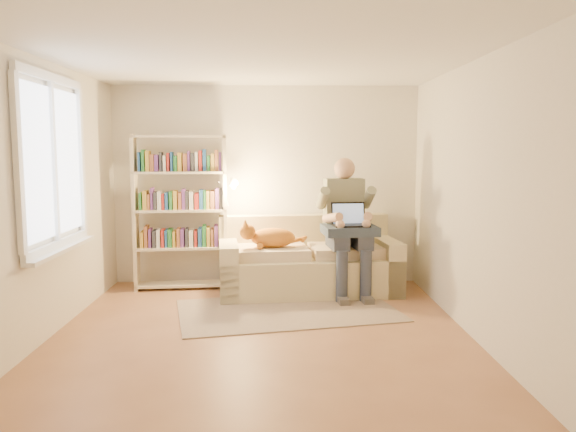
{
  "coord_description": "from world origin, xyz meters",
  "views": [
    {
      "loc": [
        0.16,
        -5.18,
        1.76
      ],
      "look_at": [
        0.28,
        1.0,
        1.04
      ],
      "focal_mm": 35.0,
      "sensor_mm": 36.0,
      "label": 1
    }
  ],
  "objects_px": {
    "person": "(346,219)",
    "cat": "(266,237)",
    "bookshelf": "(181,204)",
    "sofa": "(308,265)",
    "laptop": "(356,220)"
  },
  "relations": [
    {
      "from": "bookshelf",
      "to": "laptop",
      "type": "bearing_deg",
      "value": -17.39
    },
    {
      "from": "person",
      "to": "cat",
      "type": "height_order",
      "value": "person"
    },
    {
      "from": "person",
      "to": "bookshelf",
      "type": "height_order",
      "value": "bookshelf"
    },
    {
      "from": "cat",
      "to": "laptop",
      "type": "bearing_deg",
      "value": -10.04
    },
    {
      "from": "sofa",
      "to": "person",
      "type": "distance_m",
      "value": 0.76
    },
    {
      "from": "cat",
      "to": "laptop",
      "type": "relative_size",
      "value": 1.81
    },
    {
      "from": "cat",
      "to": "laptop",
      "type": "height_order",
      "value": "laptop"
    },
    {
      "from": "sofa",
      "to": "laptop",
      "type": "height_order",
      "value": "laptop"
    },
    {
      "from": "sofa",
      "to": "cat",
      "type": "xyz_separation_m",
      "value": [
        -0.52,
        -0.2,
        0.38
      ]
    },
    {
      "from": "sofa",
      "to": "cat",
      "type": "height_order",
      "value": "sofa"
    },
    {
      "from": "person",
      "to": "bookshelf",
      "type": "bearing_deg",
      "value": 165.4
    },
    {
      "from": "sofa",
      "to": "laptop",
      "type": "relative_size",
      "value": 5.13
    },
    {
      "from": "cat",
      "to": "bookshelf",
      "type": "height_order",
      "value": "bookshelf"
    },
    {
      "from": "cat",
      "to": "bookshelf",
      "type": "distance_m",
      "value": 1.21
    },
    {
      "from": "bookshelf",
      "to": "cat",
      "type": "bearing_deg",
      "value": -25.12
    }
  ]
}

